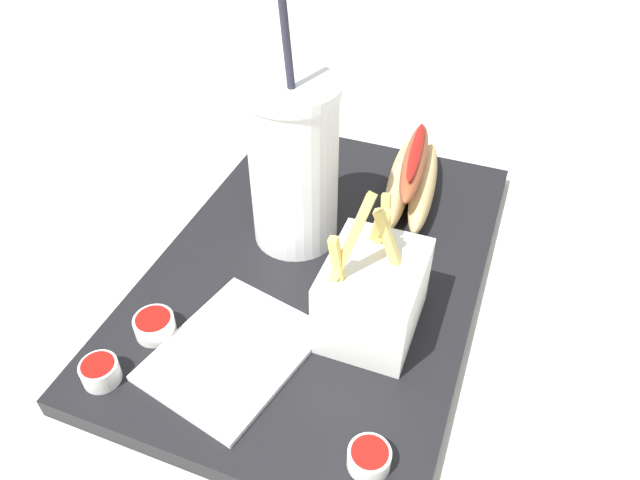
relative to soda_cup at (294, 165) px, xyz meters
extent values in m
cube|color=silver|center=(0.03, 0.04, -0.12)|extent=(2.40, 2.40, 0.02)
cube|color=black|center=(0.03, 0.04, -0.10)|extent=(0.45, 0.31, 0.02)
cylinder|color=white|center=(0.00, 0.00, -0.01)|extent=(0.08, 0.08, 0.16)
cylinder|color=white|center=(0.00, 0.00, 0.08)|extent=(0.09, 0.09, 0.01)
cylinder|color=#262633|center=(0.01, 0.00, 0.13)|extent=(0.01, 0.02, 0.09)
cube|color=white|center=(0.09, 0.11, -0.05)|extent=(0.09, 0.08, 0.07)
cube|color=#E5C660|center=(0.08, 0.12, 0.00)|extent=(0.01, 0.03, 0.07)
cube|color=#E5C660|center=(0.06, 0.11, 0.00)|extent=(0.03, 0.02, 0.07)
cube|color=#E5C660|center=(0.11, 0.09, 0.02)|extent=(0.03, 0.03, 0.08)
cube|color=#E5C660|center=(0.06, 0.10, 0.00)|extent=(0.03, 0.02, 0.07)
cube|color=#E5C660|center=(0.11, 0.09, 0.00)|extent=(0.01, 0.02, 0.07)
cube|color=#E5C660|center=(0.06, 0.10, -0.01)|extent=(0.01, 0.02, 0.06)
ellipsoid|color=#DBB775|center=(-0.10, 0.08, -0.07)|extent=(0.16, 0.04, 0.04)
ellipsoid|color=#DBB775|center=(-0.10, 0.11, -0.07)|extent=(0.16, 0.04, 0.04)
ellipsoid|color=#994728|center=(-0.10, 0.10, -0.04)|extent=(0.15, 0.04, 0.02)
ellipsoid|color=red|center=(-0.10, 0.10, -0.02)|extent=(0.11, 0.03, 0.01)
cylinder|color=white|center=(0.21, 0.15, -0.08)|extent=(0.03, 0.03, 0.02)
cylinder|color=#B2140F|center=(0.21, 0.15, -0.07)|extent=(0.03, 0.03, 0.01)
cylinder|color=white|center=(0.16, -0.06, -0.08)|extent=(0.03, 0.03, 0.02)
cylinder|color=#B2140F|center=(0.16, -0.06, -0.07)|extent=(0.03, 0.03, 0.01)
cylinder|color=white|center=(0.22, -0.08, -0.08)|extent=(0.03, 0.03, 0.02)
cylinder|color=#B2140F|center=(0.22, -0.08, -0.07)|extent=(0.03, 0.03, 0.01)
cube|color=white|center=(0.16, 0.01, -0.08)|extent=(0.16, 0.14, 0.01)
camera|label=1|loc=(0.42, 0.19, 0.32)|focal=33.05mm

